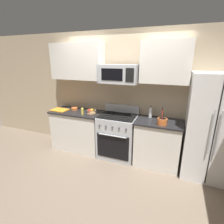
{
  "coord_description": "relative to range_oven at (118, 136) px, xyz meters",
  "views": [
    {
      "loc": [
        1.07,
        -2.52,
        2.04
      ],
      "look_at": [
        -0.08,
        0.48,
        1.03
      ],
      "focal_mm": 27.21,
      "sensor_mm": 36.0,
      "label": 1
    }
  ],
  "objects": [
    {
      "name": "cutting_board",
      "position": [
        -1.4,
        -0.07,
        0.44
      ],
      "size": [
        0.39,
        0.3,
        0.02
      ],
      "primitive_type": "cube",
      "rotation": [
        0.0,
        0.0,
        -0.07
      ],
      "color": "orange",
      "rests_on": "counter_left"
    },
    {
      "name": "range_oven",
      "position": [
        0.0,
        0.0,
        0.0
      ],
      "size": [
        0.76,
        0.64,
        1.09
      ],
      "color": "#B2B5BA",
      "rests_on": "ground"
    },
    {
      "name": "bottle_oil",
      "position": [
        -0.74,
        -0.16,
        0.52
      ],
      "size": [
        0.05,
        0.05,
        0.18
      ],
      "color": "gold",
      "rests_on": "counter_left"
    },
    {
      "name": "upper_cabinets_right",
      "position": [
        0.83,
        0.15,
        1.51
      ],
      "size": [
        0.86,
        0.34,
        0.75
      ],
      "color": "silver"
    },
    {
      "name": "bottle_vinegar",
      "position": [
        0.63,
        0.18,
        0.55
      ],
      "size": [
        0.07,
        0.07,
        0.24
      ],
      "color": "silver",
      "rests_on": "counter_right"
    },
    {
      "name": "prep_bowl",
      "position": [
        -1.09,
        0.08,
        0.47
      ],
      "size": [
        0.14,
        0.14,
        0.05
      ],
      "color": "#D1662D",
      "rests_on": "counter_left"
    },
    {
      "name": "utensil_crock",
      "position": [
        0.89,
        -0.15,
        0.5
      ],
      "size": [
        0.17,
        0.17,
        0.34
      ],
      "color": "#D1662D",
      "rests_on": "counter_right"
    },
    {
      "name": "counter_right",
      "position": [
        0.83,
        -0.0,
        -0.02
      ],
      "size": [
        0.87,
        0.6,
        0.91
      ],
      "color": "silver",
      "rests_on": "ground"
    },
    {
      "name": "ground_plane",
      "position": [
        0.0,
        -0.6,
        -0.47
      ],
      "size": [
        16.0,
        16.0,
        0.0
      ],
      "primitive_type": "plane",
      "color": "#6B5B4C"
    },
    {
      "name": "wall_back",
      "position": [
        0.0,
        0.37,
        0.83
      ],
      "size": [
        8.0,
        0.1,
        2.6
      ],
      "primitive_type": "cube",
      "color": "tan",
      "rests_on": "ground"
    },
    {
      "name": "upper_cabinets_left",
      "position": [
        -0.98,
        0.15,
        1.51
      ],
      "size": [
        1.16,
        0.34,
        0.75
      ],
      "color": "silver"
    },
    {
      "name": "refrigerator",
      "position": [
        1.68,
        -0.02,
        0.44
      ],
      "size": [
        0.79,
        0.71,
        1.84
      ],
      "color": "silver",
      "rests_on": "ground"
    },
    {
      "name": "counter_left",
      "position": [
        -0.98,
        -0.0,
        -0.02
      ],
      "size": [
        1.17,
        0.6,
        0.91
      ],
      "color": "silver",
      "rests_on": "ground"
    },
    {
      "name": "microwave",
      "position": [
        -0.0,
        0.03,
        1.29
      ],
      "size": [
        0.75,
        0.44,
        0.35
      ],
      "color": "#B2B5BA"
    },
    {
      "name": "fruit_basket",
      "position": [
        -0.62,
        0.0,
        0.48
      ],
      "size": [
        0.2,
        0.2,
        0.1
      ],
      "color": "#9E7A4C",
      "rests_on": "counter_left"
    }
  ]
}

